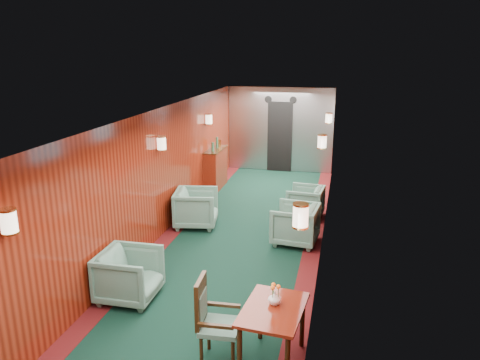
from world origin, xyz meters
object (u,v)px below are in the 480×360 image
at_px(credenza, 215,168).
at_px(armchair_left_far, 196,208).
at_px(side_chair, 212,317).
at_px(armchair_right_near, 295,224).
at_px(dining_table, 273,317).
at_px(armchair_left_near, 129,275).
at_px(armchair_right_far, 305,202).

height_order(credenza, armchair_left_far, credenza).
relative_size(side_chair, armchair_right_near, 1.26).
height_order(dining_table, armchair_right_near, armchair_right_near).
height_order(credenza, armchair_left_near, credenza).
relative_size(armchair_left_near, armchair_right_near, 1.00).
bearing_deg(credenza, armchair_right_far, -34.22).
bearing_deg(dining_table, credenza, 116.69).
height_order(side_chair, armchair_left_far, side_chair).
bearing_deg(armchair_left_far, armchair_right_far, -74.07).
bearing_deg(armchair_left_far, armchair_left_near, 169.21).
height_order(armchair_left_far, armchair_right_far, armchair_left_far).
bearing_deg(credenza, armchair_left_far, -82.67).
distance_m(credenza, armchair_right_far, 2.93).
distance_m(armchair_right_near, armchair_right_far, 1.43).
xyz_separation_m(side_chair, armchair_left_far, (-1.46, 3.95, -0.17)).
distance_m(armchair_left_near, armchair_left_far, 2.91).
bearing_deg(side_chair, armchair_left_far, 107.25).
xyz_separation_m(dining_table, armchair_left_far, (-2.14, 3.85, -0.21)).
relative_size(armchair_left_far, armchair_right_far, 1.14).
distance_m(credenza, armchair_left_far, 2.67).
distance_m(side_chair, credenza, 6.83).
xyz_separation_m(armchair_left_near, armchair_left_far, (0.05, 2.91, 0.01)).
bearing_deg(dining_table, armchair_right_near, 97.89).
bearing_deg(armchair_left_near, credenza, 2.61).
relative_size(credenza, armchair_left_far, 1.56).
xyz_separation_m(credenza, armchair_left_near, (0.29, -5.55, -0.15)).
relative_size(armchair_left_far, armchair_right_near, 1.03).
height_order(dining_table, credenza, credenza).
distance_m(side_chair, armchair_right_near, 3.58).
xyz_separation_m(credenza, armchair_left_far, (0.34, -2.64, -0.14)).
height_order(dining_table, armchair_left_near, armchair_left_near).
relative_size(armchair_left_near, armchair_right_far, 1.10).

